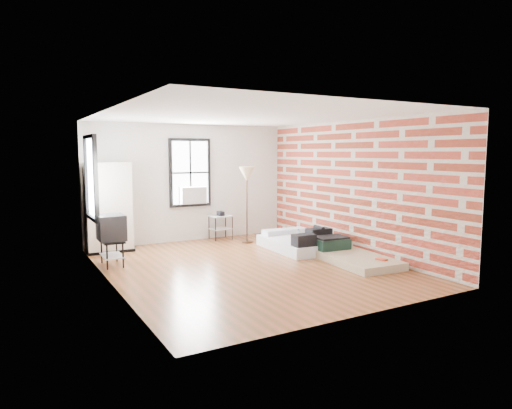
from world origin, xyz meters
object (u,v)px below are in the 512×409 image
wardrobe (108,207)px  tv_stand (112,229)px  mattress_main (301,242)px  floor_lamp (247,178)px  side_table (221,220)px  mattress_bare (349,255)px

wardrobe → tv_stand: 1.34m
wardrobe → mattress_main: bearing=-25.4°
mattress_main → floor_lamp: bearing=121.6°
mattress_main → wardrobe: 4.26m
side_table → floor_lamp: floor_lamp is taller
mattress_main → side_table: bearing=121.5°
mattress_main → wardrobe: wardrobe is taller
side_table → wardrobe: bearing=-178.5°
mattress_main → mattress_bare: (0.20, -1.36, -0.03)m
side_table → tv_stand: (-2.90, -1.37, 0.22)m
mattress_main → tv_stand: tv_stand is taller
floor_lamp → mattress_main: bearing=-61.1°
wardrobe → side_table: size_ratio=2.77×
mattress_main → floor_lamp: 2.00m
side_table → tv_stand: bearing=-154.7°
tv_stand → wardrobe: bearing=81.6°
wardrobe → side_table: 2.73m
mattress_main → tv_stand: 4.03m
side_table → floor_lamp: 1.33m
mattress_bare → wardrobe: bearing=145.6°
wardrobe → mattress_bare: bearing=-38.2°
side_table → tv_stand: 3.21m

